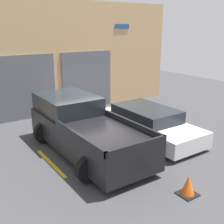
# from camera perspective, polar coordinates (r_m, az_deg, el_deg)

# --- Properties ---
(ground_plane) EXTENTS (28.00, 28.00, 0.00)m
(ground_plane) POSITION_cam_1_polar(r_m,az_deg,el_deg) (11.78, -3.71, -3.53)
(ground_plane) COLOR #3D3D3F
(shophouse_building) EXTENTS (13.01, 0.68, 5.33)m
(shophouse_building) POSITION_cam_1_polar(r_m,az_deg,el_deg) (14.06, -10.89, 10.59)
(shophouse_building) COLOR tan
(shophouse_building) RESTS_ON ground
(pickup_truck) EXTENTS (2.54, 5.32, 1.73)m
(pickup_truck) POSITION_cam_1_polar(r_m,az_deg,el_deg) (9.61, -5.92, -3.22)
(pickup_truck) COLOR black
(pickup_truck) RESTS_ON ground
(sedan_white) EXTENTS (2.22, 4.59, 1.15)m
(sedan_white) POSITION_cam_1_polar(r_m,az_deg,el_deg) (10.94, 7.19, -2.21)
(sedan_white) COLOR white
(sedan_white) RESTS_ON ground
(parking_stripe_far_left) EXTENTS (0.12, 2.20, 0.01)m
(parking_stripe_far_left) POSITION_cam_1_polar(r_m,az_deg,el_deg) (9.18, -12.33, -10.07)
(parking_stripe_far_left) COLOR gold
(parking_stripe_far_left) RESTS_ON ground
(parking_stripe_left) EXTENTS (0.12, 2.20, 0.01)m
(parking_stripe_left) POSITION_cam_1_polar(r_m,az_deg,el_deg) (10.33, 1.57, -6.50)
(parking_stripe_left) COLOR gold
(parking_stripe_left) RESTS_ON ground
(parking_stripe_centre) EXTENTS (0.12, 2.20, 0.01)m
(parking_stripe_centre) POSITION_cam_1_polar(r_m,az_deg,el_deg) (11.98, 12.02, -3.50)
(parking_stripe_centre) COLOR gold
(parking_stripe_centre) RESTS_ON ground
(traffic_cone) EXTENTS (0.47, 0.47, 0.55)m
(traffic_cone) POSITION_cam_1_polar(r_m,az_deg,el_deg) (7.59, 15.21, -14.28)
(traffic_cone) COLOR black
(traffic_cone) RESTS_ON ground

